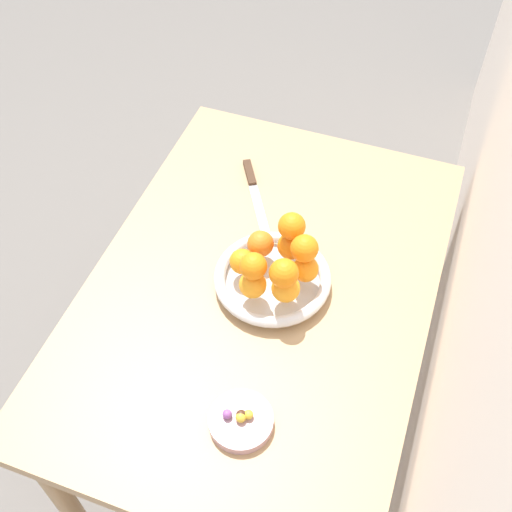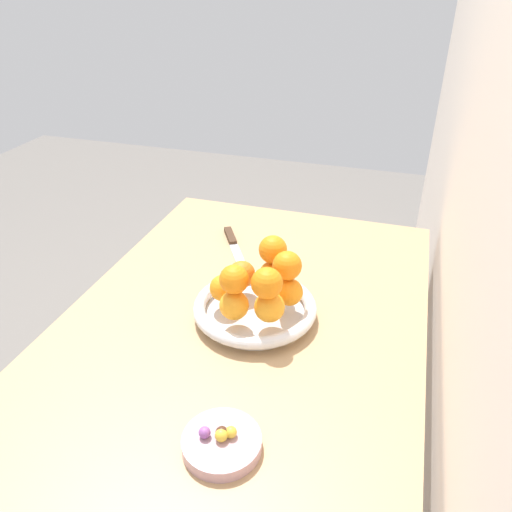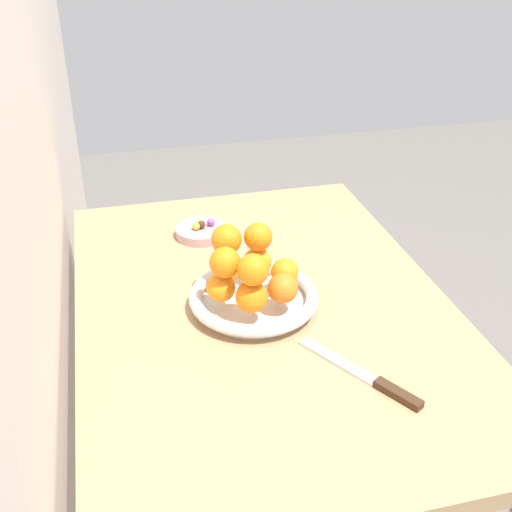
{
  "view_description": "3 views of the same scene",
  "coord_description": "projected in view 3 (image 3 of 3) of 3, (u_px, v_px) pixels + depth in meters",
  "views": [
    {
      "loc": [
        0.82,
        0.28,
        1.91
      ],
      "look_at": [
        0.01,
        -0.01,
        0.86
      ],
      "focal_mm": 45.0,
      "sensor_mm": 36.0,
      "label": 1
    },
    {
      "loc": [
        0.81,
        0.28,
        1.4
      ],
      "look_at": [
        -0.04,
        0.02,
        0.88
      ],
      "focal_mm": 35.0,
      "sensor_mm": 36.0,
      "label": 2
    },
    {
      "loc": [
        -1.07,
        0.28,
        1.48
      ],
      "look_at": [
        0.02,
        0.01,
        0.84
      ],
      "focal_mm": 45.0,
      "sensor_mm": 36.0,
      "label": 3
    }
  ],
  "objects": [
    {
      "name": "orange_8",
      "position": [
        258.0,
        237.0,
        1.3
      ],
      "size": [
        0.06,
        0.06,
        0.06
      ],
      "primitive_type": "sphere",
      "color": "orange",
      "rests_on": "orange_2"
    },
    {
      "name": "candy_ball_3",
      "position": [
        201.0,
        224.0,
        1.57
      ],
      "size": [
        0.02,
        0.02,
        0.02
      ],
      "primitive_type": "sphere",
      "color": "#472819",
      "rests_on": "candy_dish"
    },
    {
      "name": "orange_7",
      "position": [
        226.0,
        239.0,
        1.29
      ],
      "size": [
        0.06,
        0.06,
        0.06
      ],
      "primitive_type": "sphere",
      "color": "orange",
      "rests_on": "orange_3"
    },
    {
      "name": "orange_2",
      "position": [
        256.0,
        262.0,
        1.34
      ],
      "size": [
        0.06,
        0.06,
        0.06
      ],
      "primitive_type": "sphere",
      "color": "orange",
      "rests_on": "fruit_bowl"
    },
    {
      "name": "orange_0",
      "position": [
        283.0,
        288.0,
        1.25
      ],
      "size": [
        0.06,
        0.06,
        0.06
      ],
      "primitive_type": "sphere",
      "color": "orange",
      "rests_on": "fruit_bowl"
    },
    {
      "name": "dining_table",
      "position": [
        264.0,
        337.0,
        1.37
      ],
      "size": [
        1.1,
        0.76,
        0.74
      ],
      "color": "tan",
      "rests_on": "ground_plane"
    },
    {
      "name": "orange_6",
      "position": [
        225.0,
        263.0,
        1.22
      ],
      "size": [
        0.06,
        0.06,
        0.06
      ],
      "primitive_type": "sphere",
      "color": "orange",
      "rests_on": "orange_4"
    },
    {
      "name": "knife",
      "position": [
        368.0,
        378.0,
        1.11
      ],
      "size": [
        0.23,
        0.15,
        0.01
      ],
      "color": "#3F2819",
      "rests_on": "dining_table"
    },
    {
      "name": "orange_5",
      "position": [
        252.0,
        297.0,
        1.22
      ],
      "size": [
        0.06,
        0.06,
        0.06
      ],
      "primitive_type": "sphere",
      "color": "orange",
      "rests_on": "fruit_bowl"
    },
    {
      "name": "candy_dish",
      "position": [
        201.0,
        232.0,
        1.58
      ],
      "size": [
        0.13,
        0.13,
        0.02
      ],
      "primitive_type": "cylinder",
      "color": "#B28C99",
      "rests_on": "dining_table"
    },
    {
      "name": "orange_9",
      "position": [
        253.0,
        270.0,
        1.18
      ],
      "size": [
        0.06,
        0.06,
        0.06
      ],
      "primitive_type": "sphere",
      "color": "orange",
      "rests_on": "orange_5"
    },
    {
      "name": "orange_1",
      "position": [
        284.0,
        271.0,
        1.31
      ],
      "size": [
        0.06,
        0.06,
        0.06
      ],
      "primitive_type": "sphere",
      "color": "orange",
      "rests_on": "fruit_bowl"
    },
    {
      "name": "candy_ball_0",
      "position": [
        200.0,
        224.0,
        1.57
      ],
      "size": [
        0.02,
        0.02,
        0.02
      ],
      "primitive_type": "sphere",
      "color": "gold",
      "rests_on": "candy_dish"
    },
    {
      "name": "candy_ball_1",
      "position": [
        196.0,
        226.0,
        1.56
      ],
      "size": [
        0.02,
        0.02,
        0.02
      ],
      "primitive_type": "sphere",
      "color": "gold",
      "rests_on": "candy_dish"
    },
    {
      "name": "fruit_bowl",
      "position": [
        254.0,
        299.0,
        1.3
      ],
      "size": [
        0.26,
        0.26,
        0.04
      ],
      "color": "silver",
      "rests_on": "dining_table"
    },
    {
      "name": "candy_ball_2",
      "position": [
        211.0,
        222.0,
        1.58
      ],
      "size": [
        0.02,
        0.02,
        0.02
      ],
      "primitive_type": "sphere",
      "color": "#8C4C99",
      "rests_on": "candy_dish"
    },
    {
      "name": "orange_4",
      "position": [
        221.0,
        287.0,
        1.25
      ],
      "size": [
        0.06,
        0.06,
        0.06
      ],
      "primitive_type": "sphere",
      "color": "orange",
      "rests_on": "fruit_bowl"
    },
    {
      "name": "orange_3",
      "position": [
        226.0,
        268.0,
        1.31
      ],
      "size": [
        0.06,
        0.06,
        0.06
      ],
      "primitive_type": "sphere",
      "color": "orange",
      "rests_on": "fruit_bowl"
    }
  ]
}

